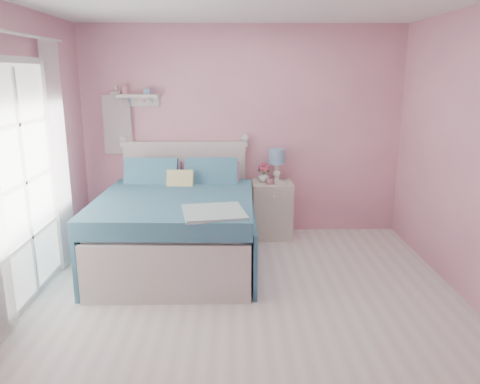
{
  "coord_description": "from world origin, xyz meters",
  "views": [
    {
      "loc": [
        -0.13,
        -3.64,
        2.02
      ],
      "look_at": [
        -0.05,
        1.2,
        0.78
      ],
      "focal_mm": 35.0,
      "sensor_mm": 36.0,
      "label": 1
    }
  ],
  "objects_px": {
    "nightstand": "(272,209)",
    "table_lamp": "(277,159)",
    "bed": "(178,225)",
    "vase": "(264,177)",
    "teacup": "(270,181)"
  },
  "relations": [
    {
      "from": "nightstand",
      "to": "table_lamp",
      "type": "xyz_separation_m",
      "value": [
        0.06,
        0.08,
        0.63
      ]
    },
    {
      "from": "nightstand",
      "to": "table_lamp",
      "type": "bearing_deg",
      "value": 53.8
    },
    {
      "from": "bed",
      "to": "table_lamp",
      "type": "relative_size",
      "value": 5.11
    },
    {
      "from": "nightstand",
      "to": "vase",
      "type": "xyz_separation_m",
      "value": [
        -0.11,
        0.0,
        0.42
      ]
    },
    {
      "from": "nightstand",
      "to": "teacup",
      "type": "bearing_deg",
      "value": -108.52
    },
    {
      "from": "bed",
      "to": "vase",
      "type": "xyz_separation_m",
      "value": [
        0.99,
        0.77,
        0.37
      ]
    },
    {
      "from": "bed",
      "to": "table_lamp",
      "type": "height_order",
      "value": "bed"
    },
    {
      "from": "nightstand",
      "to": "table_lamp",
      "type": "relative_size",
      "value": 1.74
    },
    {
      "from": "table_lamp",
      "to": "bed",
      "type": "bearing_deg",
      "value": -143.75
    },
    {
      "from": "table_lamp",
      "to": "vase",
      "type": "distance_m",
      "value": 0.28
    },
    {
      "from": "nightstand",
      "to": "teacup",
      "type": "xyz_separation_m",
      "value": [
        -0.04,
        -0.1,
        0.39
      ]
    },
    {
      "from": "bed",
      "to": "teacup",
      "type": "height_order",
      "value": "bed"
    },
    {
      "from": "table_lamp",
      "to": "teacup",
      "type": "xyz_separation_m",
      "value": [
        -0.09,
        -0.19,
        -0.25
      ]
    },
    {
      "from": "vase",
      "to": "teacup",
      "type": "distance_m",
      "value": 0.14
    },
    {
      "from": "bed",
      "to": "vase",
      "type": "distance_m",
      "value": 1.31
    }
  ]
}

